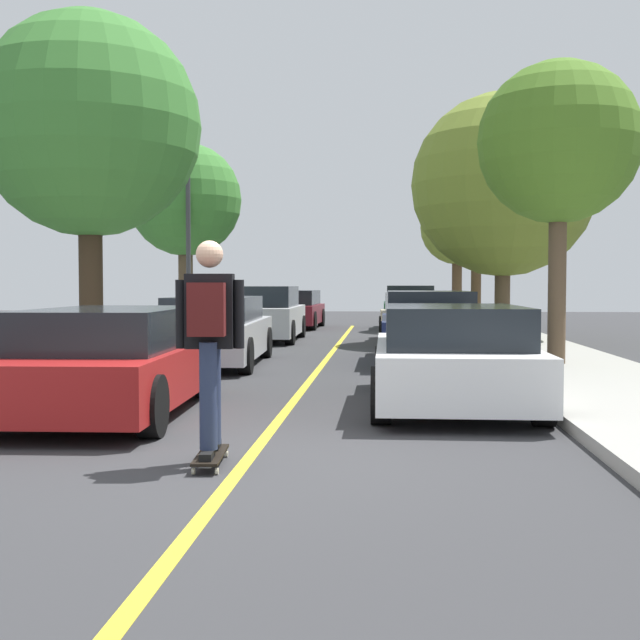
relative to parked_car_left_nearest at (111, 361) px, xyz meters
name	(u,v)px	position (x,y,z in m)	size (l,w,h in m)	color
ground	(247,461)	(2.04, -2.48, -0.64)	(80.00, 80.00, 0.00)	#353538
center_line	(296,398)	(2.04, 1.52, -0.63)	(0.12, 39.20, 0.01)	gold
parked_car_left_nearest	(111,361)	(0.00, 0.00, 0.00)	(2.05, 4.41, 1.25)	maroon
parked_car_left_near	(215,331)	(0.00, 6.00, 0.01)	(1.96, 4.70, 1.30)	#B7B7BC
parked_car_left_far	(266,314)	(0.00, 12.73, 0.09)	(1.89, 4.39, 1.49)	#B7B7BC
parked_car_left_farthest	(293,309)	(0.00, 19.40, 0.03)	(2.03, 4.23, 1.33)	maroon
parked_car_right_nearest	(452,356)	(4.08, 0.96, 0.00)	(1.99, 4.40, 1.27)	white
parked_car_right_near	(428,327)	(4.08, 6.82, 0.07)	(1.91, 4.48, 1.41)	navy
parked_car_right_far	(417,318)	(4.08, 12.34, 0.01)	(2.04, 4.65, 1.32)	#BCAD89
parked_car_right_farthest	(410,308)	(4.08, 19.15, 0.08)	(1.87, 4.13, 1.50)	#1E5B33
street_tree_left_nearest	(89,126)	(-2.19, 5.37, 3.80)	(4.09, 4.09, 6.37)	#3D2D1E
street_tree_left_near	(185,201)	(-2.19, 12.66, 3.17)	(3.06, 3.06, 5.24)	brown
street_tree_right_nearest	(559,144)	(6.27, 5.37, 3.37)	(2.85, 2.85, 5.32)	brown
street_tree_right_near	(503,185)	(6.27, 12.21, 3.46)	(4.73, 4.73, 6.33)	brown
street_tree_right_far	(477,190)	(6.27, 18.46, 4.05)	(3.55, 3.55, 6.35)	#4C3823
street_tree_right_farthest	(457,228)	(6.27, 25.87, 3.27)	(3.11, 3.11, 5.35)	#4C3823
streetlamp	(188,223)	(-1.75, 11.17, 2.45)	(0.36, 0.24, 5.10)	#38383D
skateboard	(211,455)	(1.76, -2.66, -0.55)	(0.28, 0.85, 0.10)	black
skateboarder	(209,333)	(1.77, -2.70, 0.50)	(0.59, 0.71, 1.81)	black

